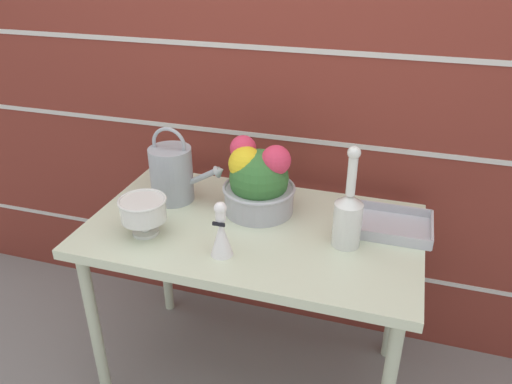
# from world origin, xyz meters

# --- Properties ---
(ground_plane) EXTENTS (12.00, 12.00, 0.00)m
(ground_plane) POSITION_xyz_m (0.00, 0.00, 0.00)
(ground_plane) COLOR gray
(brick_wall) EXTENTS (3.60, 0.08, 2.20)m
(brick_wall) POSITION_xyz_m (0.00, 0.46, 1.10)
(brick_wall) COLOR maroon
(brick_wall) RESTS_ON ground_plane
(patio_table) EXTENTS (1.18, 0.69, 0.74)m
(patio_table) POSITION_xyz_m (0.00, 0.00, 0.66)
(patio_table) COLOR beige
(patio_table) RESTS_ON ground_plane
(watering_can) EXTENTS (0.31, 0.16, 0.30)m
(watering_can) POSITION_xyz_m (-0.36, 0.10, 0.85)
(watering_can) COLOR #9EA3A8
(watering_can) RESTS_ON patio_table
(crystal_pedestal_bowl) EXTENTS (0.17, 0.17, 0.14)m
(crystal_pedestal_bowl) POSITION_xyz_m (-0.34, -0.16, 0.83)
(crystal_pedestal_bowl) COLOR silver
(crystal_pedestal_bowl) RESTS_ON patio_table
(flower_planter) EXTENTS (0.27, 0.27, 0.28)m
(flower_planter) POSITION_xyz_m (-0.02, 0.11, 0.86)
(flower_planter) COLOR #ADADB2
(flower_planter) RESTS_ON patio_table
(glass_decanter) EXTENTS (0.10, 0.10, 0.36)m
(glass_decanter) POSITION_xyz_m (0.33, -0.02, 0.85)
(glass_decanter) COLOR silver
(glass_decanter) RESTS_ON patio_table
(figurine_vase) EXTENTS (0.07, 0.07, 0.19)m
(figurine_vase) POSITION_xyz_m (-0.04, -0.20, 0.82)
(figurine_vase) COLOR white
(figurine_vase) RESTS_ON patio_table
(wire_tray) EXTENTS (0.29, 0.22, 0.04)m
(wire_tray) POSITION_xyz_m (0.47, 0.13, 0.75)
(wire_tray) COLOR #B7B7BC
(wire_tray) RESTS_ON patio_table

